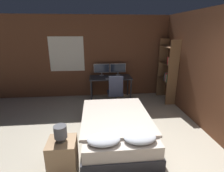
{
  "coord_description": "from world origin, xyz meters",
  "views": [
    {
      "loc": [
        -0.56,
        -2.0,
        2.23
      ],
      "look_at": [
        -0.11,
        2.58,
        0.75
      ],
      "focal_mm": 28.0,
      "sensor_mm": 36.0,
      "label": 1
    }
  ],
  "objects": [
    {
      "name": "keyboard",
      "position": [
        -0.07,
        3.3,
        0.76
      ],
      "size": [
        0.35,
        0.13,
        0.02
      ],
      "color": "#B7B7BC",
      "rests_on": "desk"
    },
    {
      "name": "nightstand",
      "position": [
        -1.13,
        0.42,
        0.28
      ],
      "size": [
        0.45,
        0.43,
        0.56
      ],
      "color": "#997551",
      "rests_on": "ground_plane"
    },
    {
      "name": "monitor_left",
      "position": [
        -0.34,
        3.77,
        0.99
      ],
      "size": [
        0.53,
        0.16,
        0.4
      ],
      "color": "#B7B7BC",
      "rests_on": "desk"
    },
    {
      "name": "bedside_lamp",
      "position": [
        -1.13,
        0.42,
        0.72
      ],
      "size": [
        0.2,
        0.2,
        0.27
      ],
      "color": "gray",
      "rests_on": "nightstand"
    },
    {
      "name": "bed",
      "position": [
        -0.15,
        1.21,
        0.26
      ],
      "size": [
        1.42,
        2.07,
        0.59
      ],
      "color": "#2D2D33",
      "rests_on": "ground_plane"
    },
    {
      "name": "computer_mouse",
      "position": [
        0.2,
        3.3,
        0.77
      ],
      "size": [
        0.07,
        0.05,
        0.04
      ],
      "color": "#B7B7BC",
      "rests_on": "desk"
    },
    {
      "name": "bookshelf",
      "position": [
        1.73,
        3.17,
        1.06
      ],
      "size": [
        0.31,
        0.86,
        1.97
      ],
      "color": "brown",
      "rests_on": "ground_plane"
    },
    {
      "name": "office_chair",
      "position": [
        0.01,
        2.82,
        0.39
      ],
      "size": [
        0.52,
        0.52,
        1.0
      ],
      "color": "black",
      "rests_on": "ground_plane"
    },
    {
      "name": "wall_back",
      "position": [
        -0.02,
        3.94,
        1.35
      ],
      "size": [
        12.0,
        0.08,
        2.7
      ],
      "color": "brown",
      "rests_on": "ground_plane"
    },
    {
      "name": "desk",
      "position": [
        -0.07,
        3.53,
        0.66
      ],
      "size": [
        1.37,
        0.68,
        0.76
      ],
      "color": "#38383D",
      "rests_on": "ground_plane"
    },
    {
      "name": "monitor_right",
      "position": [
        0.21,
        3.77,
        0.99
      ],
      "size": [
        0.53,
        0.16,
        0.4
      ],
      "color": "#B7B7BC",
      "rests_on": "desk"
    },
    {
      "name": "wall_side_right",
      "position": [
        1.94,
        1.5,
        1.35
      ],
      "size": [
        0.06,
        12.0,
        2.7
      ],
      "color": "brown",
      "rests_on": "ground_plane"
    }
  ]
}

